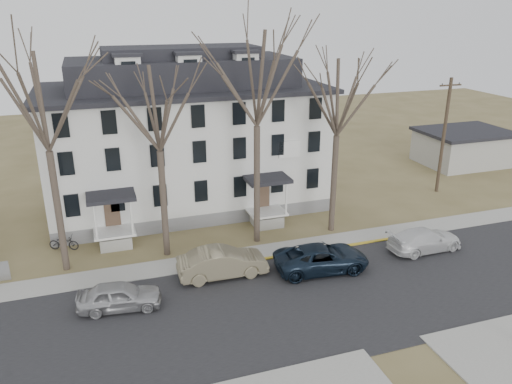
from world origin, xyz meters
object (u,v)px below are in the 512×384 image
object	(u,v)px
car_tan	(223,263)
car_navy	(322,259)
boarding_house	(185,137)
car_white	(425,240)
car_silver	(120,297)
tree_mid_left	(157,103)
utility_pole_far	(444,135)
bicycle_left	(64,243)
tree_mid_right	(339,92)
tree_center	(257,72)
tree_far_left	(41,95)

from	to	relation	value
car_tan	car_navy	xyz separation A→B (m)	(5.72, -1.18, -0.07)
boarding_house	car_white	distance (m)	18.70
car_silver	car_white	bearing A→B (deg)	-80.87
car_white	tree_mid_left	bearing A→B (deg)	70.84
utility_pole_far	car_tan	xyz separation A→B (m)	(-20.87, -8.00, -4.05)
car_tan	car_navy	distance (m)	5.84
car_navy	car_white	bearing A→B (deg)	-82.88
utility_pole_far	tree_mid_left	bearing A→B (deg)	-169.87
car_silver	bicycle_left	distance (m)	8.48
tree_mid_right	car_tan	xyz separation A→B (m)	(-8.87, -3.80, -8.75)
tree_mid_right	car_silver	size ratio (longest dim) A/B	2.99
car_tan	car_navy	size ratio (longest dim) A/B	0.92
utility_pole_far	car_navy	world-z (taller)	utility_pole_far
tree_mid_left	car_tan	world-z (taller)	tree_mid_left
boarding_house	tree_mid_left	xyz separation A→B (m)	(-3.00, -8.15, 4.22)
boarding_house	tree_center	size ratio (longest dim) A/B	1.41
tree_mid_left	car_tan	size ratio (longest dim) A/B	2.47
car_tan	car_white	size ratio (longest dim) A/B	1.04
tree_center	tree_mid_right	bearing A→B (deg)	0.00
tree_mid_right	bicycle_left	distance (m)	20.05
car_tan	tree_far_left	bearing A→B (deg)	67.52
utility_pole_far	car_navy	size ratio (longest dim) A/B	1.70
utility_pole_far	car_silver	world-z (taller)	utility_pole_far
tree_mid_left	car_silver	xyz separation A→B (m)	(-3.26, -5.34, -8.88)
tree_mid_right	bicycle_left	world-z (taller)	tree_mid_right
car_tan	boarding_house	bearing A→B (deg)	-0.48
boarding_house	tree_far_left	xyz separation A→B (m)	(-9.00, -8.15, 4.96)
tree_center	utility_pole_far	bearing A→B (deg)	13.50
boarding_house	car_silver	xyz separation A→B (m)	(-6.26, -13.50, -4.65)
car_silver	car_navy	xyz separation A→B (m)	(11.61, 0.36, 0.05)
tree_mid_right	utility_pole_far	size ratio (longest dim) A/B	1.34
tree_far_left	tree_mid_right	bearing A→B (deg)	0.00
tree_center	car_silver	xyz separation A→B (m)	(-9.26, -5.34, -10.36)
car_silver	boarding_house	bearing A→B (deg)	-17.60
boarding_house	tree_center	bearing A→B (deg)	-69.80
tree_far_left	car_white	size ratio (longest dim) A/B	2.77
tree_mid_right	car_navy	distance (m)	10.61
boarding_house	car_silver	world-z (taller)	boarding_house
tree_center	utility_pole_far	size ratio (longest dim) A/B	1.55
tree_center	car_tan	xyz separation A→B (m)	(-3.37, -3.80, -10.23)
tree_far_left	bicycle_left	distance (m)	10.19
boarding_house	car_white	xyz separation A→B (m)	(12.73, -12.88, -4.66)
car_silver	car_navy	size ratio (longest dim) A/B	0.76
utility_pole_far	car_silver	size ratio (longest dim) A/B	2.23
bicycle_left	boarding_house	bearing A→B (deg)	-37.38
utility_pole_far	tree_center	bearing A→B (deg)	-166.50
tree_mid_right	car_white	world-z (taller)	tree_mid_right
bicycle_left	car_silver	bearing A→B (deg)	-138.36
car_silver	car_white	xyz separation A→B (m)	(18.99, 0.62, -0.01)
tree_mid_left	tree_mid_right	world-z (taller)	same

